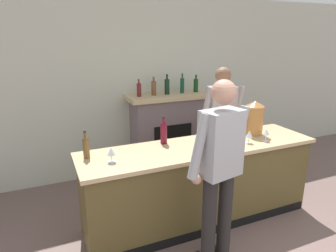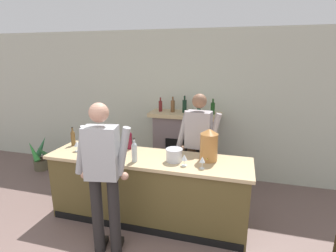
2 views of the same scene
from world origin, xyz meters
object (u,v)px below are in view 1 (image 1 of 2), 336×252
person_bartender (221,125)px  wine_bottle_merlot_tall (202,140)px  ice_bucket_steel (232,135)px  wine_glass_by_dispenser (111,152)px  wine_glass_front_right (266,132)px  wine_bottle_port_short (86,146)px  copper_dispenser (254,118)px  wine_glass_back_row (249,135)px  person_customer (219,171)px  fireplace_stone (167,132)px  wine_bottle_chardonnay_pale (164,131)px

person_bartender → wine_bottle_merlot_tall: person_bartender is taller
person_bartender → ice_bucket_steel: bearing=-111.1°
wine_bottle_merlot_tall → wine_glass_by_dispenser: (-0.94, 0.13, -0.03)m
ice_bucket_steel → wine_glass_front_right: size_ratio=1.44×
ice_bucket_steel → wine_bottle_port_short: 1.65m
copper_dispenser → wine_glass_back_row: 0.39m
ice_bucket_steel → wine_bottle_merlot_tall: 0.51m
person_customer → wine_glass_back_row: size_ratio=12.12×
ice_bucket_steel → copper_dispenser: bearing=18.9°
wine_glass_by_dispenser → person_customer: bearing=-40.8°
wine_glass_front_right → fireplace_stone: bearing=109.0°
ice_bucket_steel → wine_glass_front_right: bearing=-19.3°
fireplace_stone → wine_glass_by_dispenser: fireplace_stone is taller
ice_bucket_steel → wine_bottle_chardonnay_pale: (-0.75, 0.28, 0.06)m
wine_bottle_merlot_tall → wine_glass_back_row: bearing=3.4°
wine_bottle_merlot_tall → wine_glass_by_dispenser: bearing=171.9°
wine_bottle_merlot_tall → wine_glass_front_right: (0.87, 0.02, -0.03)m
fireplace_stone → person_bartender: size_ratio=0.90×
person_customer → wine_glass_back_row: bearing=37.0°
person_customer → ice_bucket_steel: size_ratio=8.23×
copper_dispenser → wine_bottle_port_short: copper_dispenser is taller
person_customer → copper_dispenser: bearing=38.9°
wine_bottle_chardonnay_pale → ice_bucket_steel: bearing=-20.4°
fireplace_stone → wine_glass_front_right: (0.56, -1.63, 0.41)m
person_customer → wine_glass_by_dispenser: person_customer is taller
fireplace_stone → wine_bottle_chardonnay_pale: 1.41m
person_bartender → ice_bucket_steel: (-0.22, -0.57, 0.06)m
person_bartender → copper_dispenser: size_ratio=4.12×
wine_bottle_chardonnay_pale → wine_glass_back_row: bearing=-23.3°
wine_bottle_port_short → wine_glass_front_right: wine_bottle_port_short is taller
copper_dispenser → wine_glass_front_right: 0.30m
ice_bucket_steel → wine_glass_back_row: ice_bucket_steel is taller
person_customer → wine_glass_by_dispenser: bearing=139.2°
fireplace_stone → wine_bottle_port_short: bearing=-138.3°
copper_dispenser → fireplace_stone: bearing=114.0°
person_customer → wine_bottle_merlot_tall: (0.14, 0.56, 0.09)m
ice_bucket_steel → wine_bottle_port_short: (-1.64, 0.19, 0.04)m
fireplace_stone → wine_bottle_merlot_tall: fireplace_stone is taller
wine_bottle_port_short → wine_glass_back_row: size_ratio=1.92×
copper_dispenser → wine_glass_back_row: size_ratio=2.87×
wine_glass_back_row → person_customer: bearing=-143.0°
fireplace_stone → wine_bottle_chardonnay_pale: bearing=-115.3°
wine_bottle_port_short → wine_glass_by_dispenser: wine_bottle_port_short is taller
person_customer → wine_glass_by_dispenser: size_ratio=11.99×
wine_glass_back_row → wine_bottle_merlot_tall: bearing=-176.6°
wine_glass_back_row → wine_glass_by_dispenser: bearing=176.6°
person_customer → fireplace_stone: bearing=78.3°
wine_glass_by_dispenser → wine_glass_back_row: (1.59, -0.09, -0.00)m
ice_bucket_steel → wine_glass_front_right: 0.41m
wine_bottle_chardonnay_pale → fireplace_stone: bearing=64.7°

